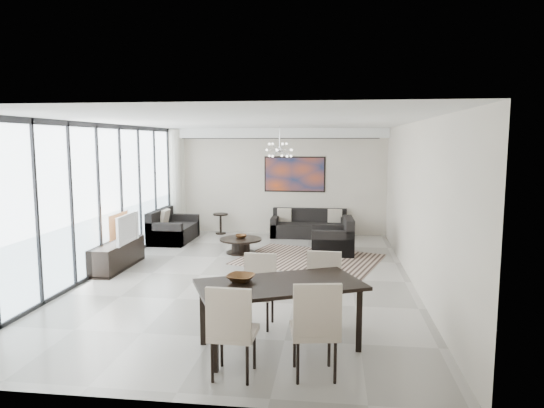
% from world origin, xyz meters
% --- Properties ---
extents(room_shell, '(6.00, 9.00, 2.90)m').
position_xyz_m(room_shell, '(0.46, 0.00, 1.45)').
color(room_shell, '#A8A39B').
rests_on(room_shell, ground).
extents(window_wall, '(0.37, 8.95, 2.90)m').
position_xyz_m(window_wall, '(-2.86, 0.00, 1.47)').
color(window_wall, white).
rests_on(window_wall, floor).
extents(soffit, '(5.98, 0.40, 0.26)m').
position_xyz_m(soffit, '(0.00, 4.30, 2.77)').
color(soffit, white).
rests_on(soffit, room_shell).
extents(painting, '(1.68, 0.04, 0.98)m').
position_xyz_m(painting, '(0.50, 4.47, 1.65)').
color(painting, '#C4481B').
rests_on(painting, room_shell).
extents(chandelier, '(0.66, 0.66, 0.71)m').
position_xyz_m(chandelier, '(0.30, 2.50, 2.35)').
color(chandelier, silver).
rests_on(chandelier, room_shell).
extents(rug, '(3.42, 2.99, 0.01)m').
position_xyz_m(rug, '(1.06, 1.49, 0.01)').
color(rug, black).
rests_on(rug, floor).
extents(coffee_table, '(0.97, 0.97, 0.34)m').
position_xyz_m(coffee_table, '(-0.53, 1.92, 0.19)').
color(coffee_table, black).
rests_on(coffee_table, floor).
extents(bowl_coffee, '(0.30, 0.30, 0.08)m').
position_xyz_m(bowl_coffee, '(-0.53, 1.97, 0.38)').
color(bowl_coffee, brown).
rests_on(bowl_coffee, coffee_table).
extents(sofa_main, '(2.01, 0.82, 0.73)m').
position_xyz_m(sofa_main, '(0.93, 4.07, 0.25)').
color(sofa_main, black).
rests_on(sofa_main, floor).
extents(loveseat, '(0.91, 1.62, 0.81)m').
position_xyz_m(loveseat, '(-2.55, 3.05, 0.28)').
color(loveseat, black).
rests_on(loveseat, floor).
extents(armchair, '(0.98, 1.03, 0.83)m').
position_xyz_m(armchair, '(1.59, 2.13, 0.28)').
color(armchair, black).
rests_on(armchair, floor).
extents(side_table, '(0.41, 0.41, 0.57)m').
position_xyz_m(side_table, '(-1.53, 4.15, 0.38)').
color(side_table, black).
rests_on(side_table, floor).
extents(tv_console, '(0.48, 1.71, 0.53)m').
position_xyz_m(tv_console, '(-2.76, 0.28, 0.27)').
color(tv_console, black).
rests_on(tv_console, floor).
extents(television, '(0.15, 1.00, 0.58)m').
position_xyz_m(television, '(-2.60, 0.26, 0.82)').
color(television, gray).
rests_on(television, tv_console).
extents(dining_table, '(2.23, 1.73, 0.83)m').
position_xyz_m(dining_table, '(0.92, -3.10, 0.75)').
color(dining_table, black).
rests_on(dining_table, floor).
extents(dining_chair_sw, '(0.50, 0.50, 1.05)m').
position_xyz_m(dining_chair_sw, '(0.50, -3.98, 0.61)').
color(dining_chair_sw, beige).
rests_on(dining_chair_sw, floor).
extents(dining_chair_se, '(0.58, 0.58, 1.10)m').
position_xyz_m(dining_chair_se, '(1.39, -3.87, 0.63)').
color(dining_chair_se, beige).
rests_on(dining_chair_se, floor).
extents(dining_chair_nw, '(0.48, 0.48, 0.99)m').
position_xyz_m(dining_chair_nw, '(0.54, -2.34, 0.57)').
color(dining_chair_nw, beige).
rests_on(dining_chair_nw, floor).
extents(dining_chair_ne, '(0.49, 0.49, 1.03)m').
position_xyz_m(dining_chair_ne, '(1.44, -2.30, 0.60)').
color(dining_chair_ne, beige).
rests_on(dining_chair_ne, floor).
extents(bowl_dining, '(0.41, 0.41, 0.08)m').
position_xyz_m(bowl_dining, '(0.43, -3.09, 0.87)').
color(bowl_dining, brown).
rests_on(bowl_dining, dining_table).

